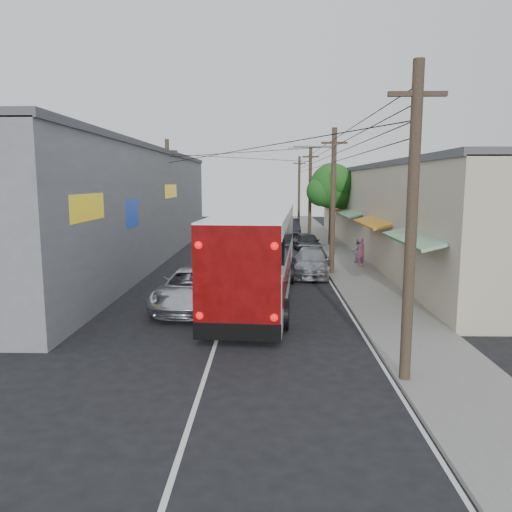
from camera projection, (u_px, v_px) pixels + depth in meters
The scene contains 13 objects.
ground at pixel (212, 354), 14.97m from camera, with size 120.00×120.00×0.00m, color black.
sidewalk at pixel (337, 256), 34.59m from camera, with size 3.00×80.00×0.12m, color slate.
building_right at pixel (397, 210), 36.00m from camera, with size 7.09×40.00×6.25m.
building_left at pixel (112, 205), 32.43m from camera, with size 7.20×36.00×7.25m.
utility_poles at pixel (289, 197), 34.39m from camera, with size 11.80×45.28×8.00m.
street_tree at pixel (333, 188), 39.85m from camera, with size 4.40×4.00×6.60m.
coach_bus at pixel (258, 253), 22.02m from camera, with size 3.90×13.66×3.89m.
jeepney at pixel (193, 289), 20.44m from camera, with size 2.63×5.71×1.59m, color silver.
parked_suv at pixel (311, 262), 27.62m from camera, with size 2.04×5.02×1.46m, color #9A9BA2.
parked_car_mid at pixel (307, 242), 37.07m from camera, with size 1.65×4.09×1.40m, color #29292E.
parked_car_far at pixel (290, 227), 47.73m from camera, with size 1.74×5.00×1.65m, color black.
pedestrian_near at pixel (360, 252), 29.73m from camera, with size 0.62×0.41×1.69m, color pink.
pedestrian_far at pixel (357, 251), 31.23m from camera, with size 0.71×0.56×1.47m, color #90B4D1.
Camera 1 is at (1.66, -14.34, 5.14)m, focal length 35.00 mm.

